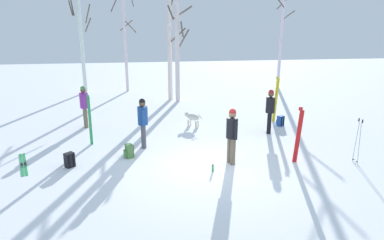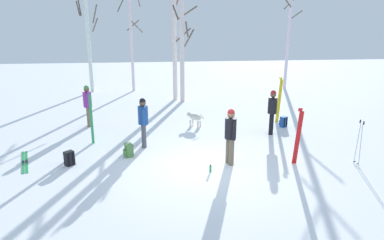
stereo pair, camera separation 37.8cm
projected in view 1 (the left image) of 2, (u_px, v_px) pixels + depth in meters
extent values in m
plane|color=white|center=(205.00, 166.00, 9.97)|extent=(60.00, 60.00, 0.00)
cylinder|color=#72604C|center=(86.00, 118.00, 13.59)|extent=(0.16, 0.16, 0.82)
cylinder|color=#72604C|center=(85.00, 117.00, 13.75)|extent=(0.16, 0.16, 0.82)
cylinder|color=purple|center=(84.00, 100.00, 13.48)|extent=(0.34, 0.34, 0.62)
sphere|color=brown|center=(83.00, 90.00, 13.36)|extent=(0.22, 0.22, 0.22)
sphere|color=#4C8C4C|center=(83.00, 89.00, 13.35)|extent=(0.21, 0.21, 0.21)
cylinder|color=purple|center=(84.00, 102.00, 13.30)|extent=(0.10, 0.10, 0.56)
cylinder|color=purple|center=(84.00, 100.00, 13.67)|extent=(0.10, 0.10, 0.56)
cylinder|color=black|center=(269.00, 123.00, 12.83)|extent=(0.16, 0.16, 0.82)
cylinder|color=black|center=(269.00, 122.00, 13.00)|extent=(0.16, 0.16, 0.82)
cylinder|color=black|center=(270.00, 105.00, 12.72)|extent=(0.34, 0.34, 0.62)
sphere|color=brown|center=(271.00, 94.00, 12.61)|extent=(0.22, 0.22, 0.22)
sphere|color=#B22626|center=(271.00, 92.00, 12.59)|extent=(0.21, 0.21, 0.21)
cylinder|color=black|center=(270.00, 107.00, 12.53)|extent=(0.10, 0.10, 0.56)
cylinder|color=black|center=(271.00, 104.00, 12.92)|extent=(0.10, 0.10, 0.56)
cylinder|color=#72604C|center=(233.00, 152.00, 9.96)|extent=(0.16, 0.16, 0.82)
cylinder|color=#72604C|center=(230.00, 150.00, 10.11)|extent=(0.16, 0.16, 0.82)
cylinder|color=black|center=(232.00, 128.00, 9.84)|extent=(0.34, 0.34, 0.62)
sphere|color=#997051|center=(232.00, 114.00, 9.73)|extent=(0.22, 0.22, 0.22)
sphere|color=#B22626|center=(233.00, 112.00, 9.71)|extent=(0.21, 0.21, 0.21)
cylinder|color=black|center=(236.00, 130.00, 9.66)|extent=(0.10, 0.10, 0.56)
cylinder|color=black|center=(228.00, 127.00, 10.03)|extent=(0.10, 0.10, 0.56)
cylinder|color=#4C4C56|center=(143.00, 135.00, 11.47)|extent=(0.16, 0.16, 0.82)
cylinder|color=#4C4C56|center=(144.00, 137.00, 11.30)|extent=(0.16, 0.16, 0.82)
cylinder|color=#1E478C|center=(143.00, 116.00, 11.19)|extent=(0.34, 0.34, 0.62)
sphere|color=brown|center=(142.00, 103.00, 11.08)|extent=(0.22, 0.22, 0.22)
sphere|color=black|center=(142.00, 102.00, 11.06)|extent=(0.21, 0.21, 0.21)
cylinder|color=#1E478C|center=(142.00, 115.00, 11.39)|extent=(0.10, 0.10, 0.56)
cylinder|color=#1E478C|center=(143.00, 118.00, 11.00)|extent=(0.10, 0.10, 0.56)
ellipsoid|color=beige|center=(193.00, 117.00, 13.72)|extent=(0.58, 0.58, 0.26)
sphere|color=beige|center=(187.00, 114.00, 13.89)|extent=(0.18, 0.18, 0.18)
ellipsoid|color=beige|center=(185.00, 115.00, 13.94)|extent=(0.11, 0.11, 0.06)
cylinder|color=beige|center=(200.00, 117.00, 13.50)|extent=(0.16, 0.16, 0.17)
cylinder|color=beige|center=(188.00, 123.00, 13.85)|extent=(0.07, 0.07, 0.28)
cylinder|color=beige|center=(190.00, 122.00, 13.97)|extent=(0.07, 0.07, 0.28)
cylinder|color=beige|center=(196.00, 125.00, 13.62)|extent=(0.07, 0.07, 0.28)
cylinder|color=beige|center=(198.00, 124.00, 13.74)|extent=(0.07, 0.07, 0.28)
cube|color=red|center=(297.00, 137.00, 10.02)|extent=(0.16, 0.07, 1.65)
cube|color=red|center=(300.00, 109.00, 9.78)|extent=(0.06, 0.03, 0.10)
cube|color=red|center=(299.00, 137.00, 10.01)|extent=(0.16, 0.07, 1.65)
cube|color=red|center=(302.00, 109.00, 9.77)|extent=(0.06, 0.03, 0.10)
cube|color=yellow|center=(275.00, 100.00, 14.37)|extent=(0.15, 0.08, 1.88)
cube|color=yellow|center=(277.00, 78.00, 14.10)|extent=(0.06, 0.04, 0.10)
cube|color=yellow|center=(276.00, 100.00, 14.35)|extent=(0.15, 0.08, 1.88)
cube|color=yellow|center=(278.00, 78.00, 14.09)|extent=(0.06, 0.04, 0.10)
cube|color=green|center=(91.00, 121.00, 11.54)|extent=(0.07, 0.07, 1.69)
cube|color=green|center=(88.00, 96.00, 11.30)|extent=(0.05, 0.05, 0.10)
cube|color=green|center=(89.00, 121.00, 11.58)|extent=(0.07, 0.07, 1.69)
cube|color=green|center=(87.00, 96.00, 11.33)|extent=(0.05, 0.05, 0.10)
cube|color=green|center=(22.00, 164.00, 10.06)|extent=(0.70, 1.81, 0.02)
cube|color=#333338|center=(21.00, 164.00, 10.01)|extent=(0.10, 0.13, 0.03)
cube|color=green|center=(25.00, 164.00, 10.10)|extent=(0.70, 1.81, 0.02)
cube|color=#333338|center=(25.00, 163.00, 10.06)|extent=(0.10, 0.13, 0.03)
cylinder|color=#B2B2BC|center=(356.00, 142.00, 10.11)|extent=(0.02, 0.10, 1.29)
cylinder|color=black|center=(359.00, 120.00, 9.92)|extent=(0.04, 0.04, 0.10)
cylinder|color=black|center=(353.00, 159.00, 10.26)|extent=(0.07, 0.07, 0.01)
cylinder|color=#B2B2BC|center=(359.00, 144.00, 9.95)|extent=(0.02, 0.10, 1.29)
cylinder|color=black|center=(363.00, 121.00, 9.76)|extent=(0.04, 0.04, 0.10)
cylinder|color=black|center=(357.00, 161.00, 10.11)|extent=(0.07, 0.07, 0.01)
cube|color=#1E4C99|center=(281.00, 121.00, 13.88)|extent=(0.32, 0.30, 0.44)
cube|color=#1E4C99|center=(278.00, 122.00, 14.00)|extent=(0.20, 0.15, 0.20)
cube|color=black|center=(284.00, 121.00, 13.84)|extent=(0.04, 0.04, 0.37)
cube|color=black|center=(282.00, 122.00, 13.75)|extent=(0.04, 0.04, 0.37)
cube|color=black|center=(70.00, 160.00, 9.83)|extent=(0.33, 0.32, 0.44)
cube|color=black|center=(67.00, 161.00, 9.93)|extent=(0.18, 0.18, 0.20)
cube|color=black|center=(74.00, 160.00, 9.82)|extent=(0.04, 0.04, 0.37)
cube|color=black|center=(70.00, 162.00, 9.71)|extent=(0.04, 0.04, 0.37)
cube|color=#4C7F3F|center=(129.00, 151.00, 10.55)|extent=(0.28, 0.32, 0.44)
cube|color=#4C7F3F|center=(125.00, 154.00, 10.50)|extent=(0.13, 0.20, 0.20)
cube|color=black|center=(132.00, 150.00, 10.66)|extent=(0.04, 0.04, 0.37)
cube|color=black|center=(133.00, 151.00, 10.54)|extent=(0.04, 0.04, 0.37)
cylinder|color=green|center=(213.00, 168.00, 9.55)|extent=(0.06, 0.06, 0.20)
cylinder|color=black|center=(213.00, 165.00, 9.52)|extent=(0.04, 0.04, 0.02)
cylinder|color=silver|center=(81.00, 40.00, 20.09)|extent=(0.22, 0.22, 6.47)
cylinder|color=brown|center=(88.00, 25.00, 20.15)|extent=(0.56, 0.94, 0.83)
cylinder|color=brown|center=(72.00, 7.00, 19.44)|extent=(0.31, 0.74, 0.98)
cylinder|color=brown|center=(88.00, 14.00, 19.96)|extent=(0.53, 1.02, 1.08)
cylinder|color=brown|center=(71.00, 8.00, 19.40)|extent=(0.37, 0.91, 0.89)
cylinder|color=silver|center=(125.00, 39.00, 20.47)|extent=(0.18, 0.18, 6.48)
cylinder|color=brown|center=(131.00, 27.00, 20.04)|extent=(0.67, 0.85, 0.72)
cylinder|color=brown|center=(126.00, 25.00, 20.63)|extent=(0.82, 0.30, 0.67)
cylinder|color=brown|center=(132.00, 2.00, 19.92)|extent=(0.16, 1.14, 0.49)
cylinder|color=brown|center=(115.00, 2.00, 20.05)|extent=(0.60, 0.99, 1.23)
cylinder|color=silver|center=(169.00, 36.00, 17.96)|extent=(0.24, 0.24, 7.01)
cylinder|color=silver|center=(177.00, 53.00, 17.72)|extent=(0.24, 0.24, 5.27)
cylinder|color=brown|center=(177.00, 36.00, 17.93)|extent=(1.00, 0.16, 0.90)
cylinder|color=brown|center=(182.00, 13.00, 17.64)|extent=(1.02, 0.76, 0.69)
cylinder|color=brown|center=(184.00, 38.00, 17.76)|extent=(0.51, 0.87, 0.97)
cylinder|color=brown|center=(171.00, 12.00, 17.01)|extent=(0.30, 0.74, 0.76)
cylinder|color=brown|center=(182.00, 29.00, 17.34)|extent=(0.26, 0.60, 0.80)
cylinder|color=silver|center=(281.00, 41.00, 21.77)|extent=(0.20, 0.20, 6.21)
cylinder|color=brown|center=(284.00, 2.00, 21.51)|extent=(0.86, 0.51, 0.97)
cylinder|color=brown|center=(287.00, 16.00, 21.65)|extent=(0.59, 0.96, 0.67)
cylinder|color=brown|center=(278.00, 0.00, 20.82)|extent=(0.50, 0.99, 0.99)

